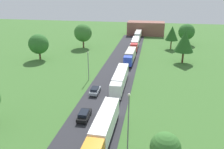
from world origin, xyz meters
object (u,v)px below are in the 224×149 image
at_px(car_third, 95,90).
at_px(tree_maple, 83,33).
at_px(tree_lime, 187,32).
at_px(tree_elm, 172,33).
at_px(tree_ash, 185,41).
at_px(tree_pine, 39,44).
at_px(truck_lead, 104,127).
at_px(distant_building, 146,28).
at_px(lamppost_lead, 128,121).
at_px(tree_birch, 165,148).
at_px(lamppost_second, 88,64).
at_px(car_second, 84,115).
at_px(truck_third, 130,56).
at_px(truck_fourth, 135,43).
at_px(truck_fifth, 138,35).
at_px(truck_second, 120,79).

relative_size(car_third, tree_maple, 0.43).
relative_size(car_third, tree_lime, 0.47).
bearing_deg(tree_maple, tree_elm, 6.83).
bearing_deg(tree_ash, tree_pine, -174.02).
xyz_separation_m(truck_lead, distant_building, (2.68, 85.20, 0.98)).
distance_m(lamppost_lead, tree_birch, 5.88).
bearing_deg(tree_birch, lamppost_lead, 145.93).
distance_m(lamppost_lead, lamppost_second, 28.29).
bearing_deg(truck_lead, distant_building, 88.20).
distance_m(lamppost_second, tree_elm, 42.10).
relative_size(lamppost_lead, lamppost_second, 1.25).
xyz_separation_m(tree_maple, tree_lime, (39.69, 12.93, -0.61)).
xyz_separation_m(car_second, tree_lime, (24.39, 62.60, 4.32)).
xyz_separation_m(car_third, tree_pine, (-23.92, 21.80, 4.27)).
bearing_deg(car_second, lamppost_second, 103.26).
relative_size(tree_maple, tree_ash, 0.93).
xyz_separation_m(car_third, tree_lime, (25.04, 52.35, 4.33)).
bearing_deg(tree_birch, truck_third, 101.18).
height_order(truck_fourth, tree_elm, tree_elm).
xyz_separation_m(tree_birch, tree_pine, (-37.90, 42.56, 1.07)).
relative_size(truck_fifth, car_third, 3.12).
height_order(truck_second, truck_fourth, truck_second).
bearing_deg(tree_birch, tree_ash, 81.32).
bearing_deg(tree_pine, lamppost_lead, -49.90).
height_order(car_third, tree_birch, tree_birch).
height_order(truck_second, truck_fifth, truck_second).
bearing_deg(distant_building, tree_birch, -86.20).
xyz_separation_m(tree_elm, tree_lime, (6.38, 8.95, -0.80)).
xyz_separation_m(tree_elm, tree_ash, (2.54, -16.88, 0.75)).
bearing_deg(truck_third, truck_lead, -89.76).
bearing_deg(truck_fifth, truck_second, -90.26).
distance_m(car_third, lamppost_second, 9.12).
height_order(truck_fifth, tree_maple, tree_maple).
relative_size(truck_lead, truck_second, 0.97).
distance_m(car_third, tree_lime, 58.19).
xyz_separation_m(truck_lead, tree_elm, (13.37, 58.74, 3.76)).
xyz_separation_m(car_third, distant_building, (7.97, 69.86, 2.36)).
height_order(truck_fifth, tree_ash, tree_ash).
relative_size(truck_fourth, tree_birch, 2.33).
bearing_deg(tree_pine, tree_maple, 62.25).
bearing_deg(lamppost_lead, truck_fifth, 93.07).
height_order(tree_maple, tree_lime, tree_maple).
bearing_deg(car_third, truck_second, 42.68).
xyz_separation_m(tree_elm, distant_building, (-10.69, 26.46, -2.78)).
distance_m(lamppost_lead, tree_maple, 61.72).
distance_m(truck_second, car_third, 6.70).
relative_size(lamppost_lead, tree_pine, 1.11).
relative_size(tree_ash, tree_lime, 1.18).
xyz_separation_m(tree_lime, distant_building, (-17.07, 17.51, -1.97)).
bearing_deg(truck_fifth, tree_lime, -18.65).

